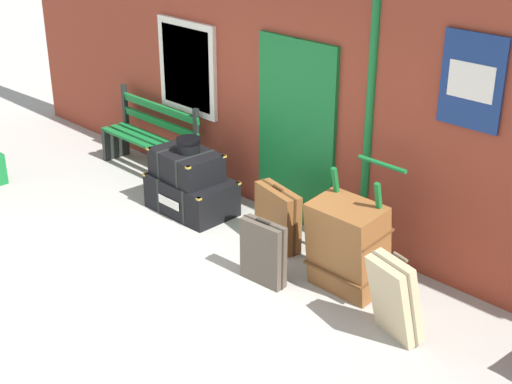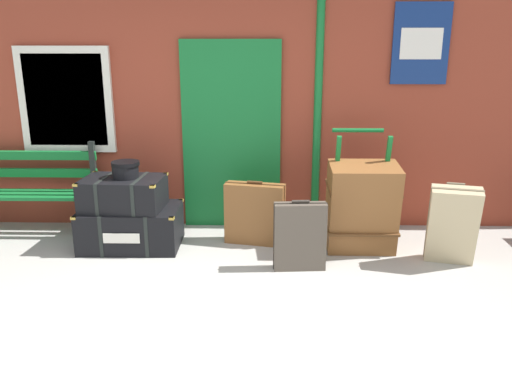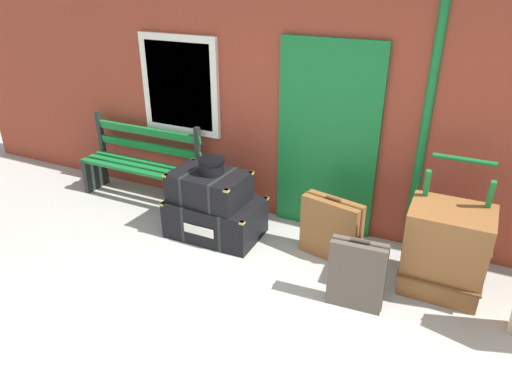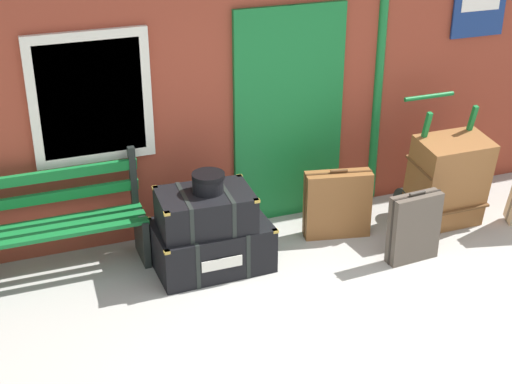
{
  "view_description": "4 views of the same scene",
  "coord_description": "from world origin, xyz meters",
  "px_view_note": "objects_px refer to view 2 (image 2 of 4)",
  "views": [
    {
      "loc": [
        5.24,
        -3.18,
        3.77
      ],
      "look_at": [
        0.34,
        1.61,
        0.68
      ],
      "focal_mm": 51.55,
      "sensor_mm": 36.0,
      "label": 1
    },
    {
      "loc": [
        0.53,
        -3.16,
        2.0
      ],
      "look_at": [
        0.42,
        1.65,
        0.63
      ],
      "focal_mm": 35.29,
      "sensor_mm": 36.0,
      "label": 2
    },
    {
      "loc": [
        1.5,
        -2.16,
        2.74
      ],
      "look_at": [
        -0.46,
        1.91,
        0.54
      ],
      "focal_mm": 32.98,
      "sensor_mm": 36.0,
      "label": 3
    },
    {
      "loc": [
        -2.56,
        -3.78,
        3.55
      ],
      "look_at": [
        -0.52,
        1.58,
        0.74
      ],
      "focal_mm": 53.04,
      "sensor_mm": 36.0,
      "label": 4
    }
  ],
  "objects_px": {
    "suitcase_cream": "(255,214)",
    "suitcase_olive": "(452,225)",
    "steamer_trunk_middle": "(123,193)",
    "large_brown_trunk": "(362,207)",
    "steamer_trunk_base": "(132,227)",
    "suitcase_umber": "(300,236)",
    "round_hatbox": "(125,168)",
    "porters_trolley": "(358,219)",
    "platform_bench": "(24,194)"
  },
  "relations": [
    {
      "from": "steamer_trunk_middle",
      "to": "large_brown_trunk",
      "type": "height_order",
      "value": "large_brown_trunk"
    },
    {
      "from": "suitcase_olive",
      "to": "suitcase_umber",
      "type": "distance_m",
      "value": 1.45
    },
    {
      "from": "large_brown_trunk",
      "to": "steamer_trunk_middle",
      "type": "bearing_deg",
      "value": 179.21
    },
    {
      "from": "suitcase_cream",
      "to": "suitcase_olive",
      "type": "distance_m",
      "value": 1.95
    },
    {
      "from": "porters_trolley",
      "to": "large_brown_trunk",
      "type": "bearing_deg",
      "value": -90.0
    },
    {
      "from": "steamer_trunk_middle",
      "to": "suitcase_olive",
      "type": "bearing_deg",
      "value": -6.69
    },
    {
      "from": "suitcase_olive",
      "to": "suitcase_umber",
      "type": "bearing_deg",
      "value": -174.76
    },
    {
      "from": "large_brown_trunk",
      "to": "suitcase_olive",
      "type": "height_order",
      "value": "large_brown_trunk"
    },
    {
      "from": "round_hatbox",
      "to": "suitcase_cream",
      "type": "distance_m",
      "value": 1.41
    },
    {
      "from": "steamer_trunk_base",
      "to": "steamer_trunk_middle",
      "type": "xyz_separation_m",
      "value": [
        -0.05,
        -0.02,
        0.37
      ]
    },
    {
      "from": "steamer_trunk_base",
      "to": "suitcase_umber",
      "type": "distance_m",
      "value": 1.8
    },
    {
      "from": "steamer_trunk_base",
      "to": "round_hatbox",
      "type": "bearing_deg",
      "value": -160.91
    },
    {
      "from": "porters_trolley",
      "to": "suitcase_umber",
      "type": "bearing_deg",
      "value": -134.87
    },
    {
      "from": "large_brown_trunk",
      "to": "suitcase_umber",
      "type": "xyz_separation_m",
      "value": [
        -0.65,
        -0.48,
        -0.14
      ]
    },
    {
      "from": "large_brown_trunk",
      "to": "suitcase_cream",
      "type": "relative_size",
      "value": 1.34
    },
    {
      "from": "porters_trolley",
      "to": "suitcase_umber",
      "type": "relative_size",
      "value": 1.75
    },
    {
      "from": "suitcase_cream",
      "to": "porters_trolley",
      "type": "bearing_deg",
      "value": 0.15
    },
    {
      "from": "steamer_trunk_middle",
      "to": "suitcase_olive",
      "type": "distance_m",
      "value": 3.24
    },
    {
      "from": "porters_trolley",
      "to": "suitcase_olive",
      "type": "relative_size",
      "value": 1.48
    },
    {
      "from": "suitcase_cream",
      "to": "suitcase_umber",
      "type": "distance_m",
      "value": 0.78
    },
    {
      "from": "steamer_trunk_middle",
      "to": "porters_trolley",
      "type": "relative_size",
      "value": 0.7
    },
    {
      "from": "suitcase_umber",
      "to": "porters_trolley",
      "type": "bearing_deg",
      "value": 45.13
    },
    {
      "from": "steamer_trunk_middle",
      "to": "large_brown_trunk",
      "type": "distance_m",
      "value": 2.42
    },
    {
      "from": "round_hatbox",
      "to": "suitcase_umber",
      "type": "height_order",
      "value": "round_hatbox"
    },
    {
      "from": "steamer_trunk_middle",
      "to": "porters_trolley",
      "type": "distance_m",
      "value": 2.44
    },
    {
      "from": "large_brown_trunk",
      "to": "porters_trolley",
      "type": "bearing_deg",
      "value": 90.0
    },
    {
      "from": "large_brown_trunk",
      "to": "suitcase_cream",
      "type": "bearing_deg",
      "value": 170.91
    },
    {
      "from": "large_brown_trunk",
      "to": "suitcase_olive",
      "type": "distance_m",
      "value": 0.87
    },
    {
      "from": "suitcase_cream",
      "to": "suitcase_umber",
      "type": "bearing_deg",
      "value": -56.24
    },
    {
      "from": "suitcase_cream",
      "to": "suitcase_olive",
      "type": "xyz_separation_m",
      "value": [
        1.88,
        -0.52,
        0.07
      ]
    },
    {
      "from": "steamer_trunk_base",
      "to": "steamer_trunk_middle",
      "type": "relative_size",
      "value": 1.22
    },
    {
      "from": "large_brown_trunk",
      "to": "suitcase_umber",
      "type": "bearing_deg",
      "value": -143.76
    },
    {
      "from": "large_brown_trunk",
      "to": "suitcase_olive",
      "type": "relative_size",
      "value": 1.15
    },
    {
      "from": "platform_bench",
      "to": "suitcase_umber",
      "type": "relative_size",
      "value": 2.35
    },
    {
      "from": "steamer_trunk_middle",
      "to": "large_brown_trunk",
      "type": "bearing_deg",
      "value": -0.79
    },
    {
      "from": "steamer_trunk_middle",
      "to": "suitcase_olive",
      "type": "xyz_separation_m",
      "value": [
        3.22,
        -0.38,
        -0.18
      ]
    },
    {
      "from": "round_hatbox",
      "to": "porters_trolley",
      "type": "bearing_deg",
      "value": 3.11
    },
    {
      "from": "platform_bench",
      "to": "steamer_trunk_middle",
      "type": "relative_size",
      "value": 1.91
    },
    {
      "from": "steamer_trunk_middle",
      "to": "suitcase_cream",
      "type": "relative_size",
      "value": 1.22
    },
    {
      "from": "platform_bench",
      "to": "steamer_trunk_middle",
      "type": "height_order",
      "value": "platform_bench"
    },
    {
      "from": "suitcase_cream",
      "to": "large_brown_trunk",
      "type": "bearing_deg",
      "value": -9.09
    },
    {
      "from": "round_hatbox",
      "to": "platform_bench",
      "type": "bearing_deg",
      "value": 161.98
    },
    {
      "from": "round_hatbox",
      "to": "large_brown_trunk",
      "type": "height_order",
      "value": "large_brown_trunk"
    },
    {
      "from": "steamer_trunk_middle",
      "to": "suitcase_olive",
      "type": "height_order",
      "value": "suitcase_olive"
    },
    {
      "from": "round_hatbox",
      "to": "steamer_trunk_middle",
      "type": "bearing_deg",
      "value": -158.36
    },
    {
      "from": "suitcase_olive",
      "to": "platform_bench",
      "type": "bearing_deg",
      "value": 169.74
    },
    {
      "from": "round_hatbox",
      "to": "suitcase_olive",
      "type": "bearing_deg",
      "value": -7.0
    },
    {
      "from": "round_hatbox",
      "to": "porters_trolley",
      "type": "height_order",
      "value": "porters_trolley"
    },
    {
      "from": "suitcase_cream",
      "to": "steamer_trunk_middle",
      "type": "bearing_deg",
      "value": -174.01
    },
    {
      "from": "steamer_trunk_base",
      "to": "suitcase_olive",
      "type": "xyz_separation_m",
      "value": [
        3.16,
        -0.4,
        0.19
      ]
    }
  ]
}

